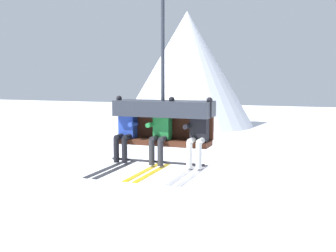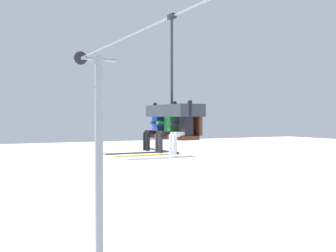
{
  "view_description": "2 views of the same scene",
  "coord_description": "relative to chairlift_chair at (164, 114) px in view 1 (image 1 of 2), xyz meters",
  "views": [
    {
      "loc": [
        4.57,
        -8.34,
        7.31
      ],
      "look_at": [
        1.84,
        -0.98,
        6.39
      ],
      "focal_mm": 45.0,
      "sensor_mm": 36.0,
      "label": 1
    },
    {
      "loc": [
        10.96,
        -5.75,
        6.53
      ],
      "look_at": [
        1.38,
        -0.76,
        6.32
      ],
      "focal_mm": 45.0,
      "sensor_mm": 36.0,
      "label": 2
    }
  ],
  "objects": [
    {
      "name": "mountain_peak_west",
      "position": [
        -16.52,
        53.04,
        1.91
      ],
      "size": [
        20.01,
        20.01,
        17.0
      ],
      "color": "white",
      "rests_on": "ground_plane"
    },
    {
      "name": "chairlift_chair",
      "position": [
        0.0,
        0.0,
        0.0
      ],
      "size": [
        1.9,
        0.74,
        3.41
      ],
      "color": "#512819"
    },
    {
      "name": "skier_blue",
      "position": [
        -0.74,
        -0.21,
        -0.3
      ],
      "size": [
        0.48,
        1.7,
        1.34
      ],
      "color": "#2847B7"
    },
    {
      "name": "skier_green",
      "position": [
        0.0,
        -0.21,
        -0.3
      ],
      "size": [
        0.48,
        1.7,
        1.34
      ],
      "color": "#23843D"
    },
    {
      "name": "skier_black",
      "position": [
        0.74,
        -0.21,
        -0.3
      ],
      "size": [
        0.48,
        1.7,
        1.34
      ],
      "color": "black"
    }
  ]
}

